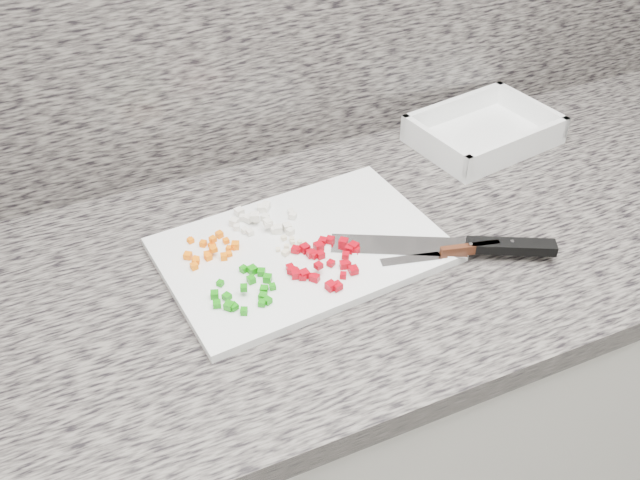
{
  "coord_description": "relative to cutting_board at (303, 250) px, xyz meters",
  "views": [
    {
      "loc": [
        -0.38,
        0.67,
        1.61
      ],
      "look_at": [
        -0.04,
        1.43,
        0.93
      ],
      "focal_mm": 40.0,
      "sensor_mm": 36.0,
      "label": 1
    }
  ],
  "objects": [
    {
      "name": "cabinet",
      "position": [
        0.06,
        -0.01,
        -0.48
      ],
      "size": [
        3.92,
        0.62,
        0.86
      ],
      "primitive_type": "cube",
      "color": "beige",
      "rests_on": "ground"
    },
    {
      "name": "countertop",
      "position": [
        0.06,
        -0.01,
        -0.03
      ],
      "size": [
        3.96,
        0.64,
        0.04
      ],
      "primitive_type": "cube",
      "color": "#656059",
      "rests_on": "cabinet"
    },
    {
      "name": "cutting_board",
      "position": [
        0.0,
        0.0,
        0.0
      ],
      "size": [
        0.44,
        0.32,
        0.01
      ],
      "primitive_type": "cube",
      "rotation": [
        0.0,
        0.0,
        0.09
      ],
      "color": "white",
      "rests_on": "countertop"
    },
    {
      "name": "carrot_pile",
      "position": [
        -0.13,
        0.04,
        0.01
      ],
      "size": [
        0.09,
        0.07,
        0.02
      ],
      "color": "orange",
      "rests_on": "cutting_board"
    },
    {
      "name": "onion_pile",
      "position": [
        -0.04,
        0.08,
        0.01
      ],
      "size": [
        0.11,
        0.1,
        0.02
      ],
      "color": "white",
      "rests_on": "cutting_board"
    },
    {
      "name": "green_pepper_pile",
      "position": [
        -0.11,
        -0.06,
        0.01
      ],
      "size": [
        0.1,
        0.1,
        0.02
      ],
      "color": "#13840C",
      "rests_on": "cutting_board"
    },
    {
      "name": "red_pepper_pile",
      "position": [
        0.01,
        -0.05,
        0.01
      ],
      "size": [
        0.12,
        0.12,
        0.02
      ],
      "color": "#A0020E",
      "rests_on": "cutting_board"
    },
    {
      "name": "garlic_pile",
      "position": [
        -0.02,
        0.01,
        0.01
      ],
      "size": [
        0.05,
        0.05,
        0.01
      ],
      "color": "beige",
      "rests_on": "cutting_board"
    },
    {
      "name": "chef_knife",
      "position": [
        0.23,
        -0.11,
        0.01
      ],
      "size": [
        0.32,
        0.19,
        0.02
      ],
      "rotation": [
        0.0,
        0.0,
        -0.48
      ],
      "color": "white",
      "rests_on": "cutting_board"
    },
    {
      "name": "paring_knife",
      "position": [
        0.2,
        -0.11,
        0.01
      ],
      "size": [
        0.18,
        0.06,
        0.02
      ],
      "rotation": [
        0.0,
        0.0,
        -0.23
      ],
      "color": "white",
      "rests_on": "cutting_board"
    },
    {
      "name": "tray",
      "position": [
        0.44,
        0.17,
        0.01
      ],
      "size": [
        0.28,
        0.22,
        0.05
      ],
      "rotation": [
        0.0,
        0.0,
        0.16
      ],
      "color": "white",
      "rests_on": "countertop"
    }
  ]
}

